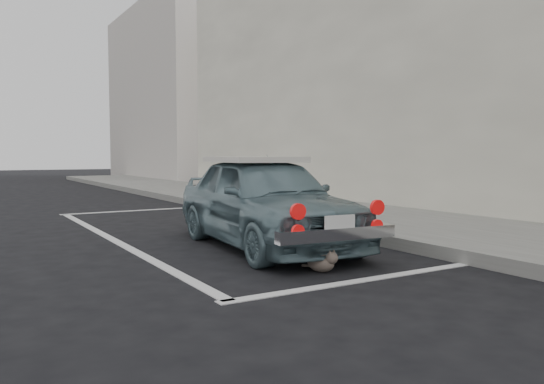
{
  "coord_description": "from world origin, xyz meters",
  "views": [
    {
      "loc": [
        -2.69,
        -4.12,
        1.13
      ],
      "look_at": [
        0.13,
        0.58,
        0.75
      ],
      "focal_mm": 35.0,
      "sensor_mm": 36.0,
      "label": 1
    }
  ],
  "objects": [
    {
      "name": "ground",
      "position": [
        0.0,
        0.0,
        0.0
      ],
      "size": [
        80.0,
        80.0,
        0.0
      ],
      "primitive_type": "plane",
      "color": "black",
      "rests_on": "ground"
    },
    {
      "name": "sidewalk",
      "position": [
        3.2,
        2.0,
        0.07
      ],
      "size": [
        2.8,
        40.0,
        0.15
      ],
      "primitive_type": "cube",
      "color": "slate",
      "rests_on": "ground"
    },
    {
      "name": "shop_building",
      "position": [
        6.33,
        4.0,
        3.49
      ],
      "size": [
        3.5,
        18.0,
        7.0
      ],
      "color": "beige",
      "rests_on": "ground"
    },
    {
      "name": "building_far",
      "position": [
        6.35,
        20.0,
        4.0
      ],
      "size": [
        3.5,
        10.0,
        8.0
      ],
      "primitive_type": "cube",
      "color": "beige",
      "rests_on": "ground"
    },
    {
      "name": "pline_rear",
      "position": [
        0.5,
        -0.5,
        0.0
      ],
      "size": [
        3.0,
        0.12,
        0.01
      ],
      "primitive_type": "cube",
      "color": "silver",
      "rests_on": "ground"
    },
    {
      "name": "pline_front",
      "position": [
        0.5,
        6.5,
        0.0
      ],
      "size": [
        3.0,
        0.12,
        0.01
      ],
      "primitive_type": "cube",
      "color": "silver",
      "rests_on": "ground"
    },
    {
      "name": "pline_side",
      "position": [
        -0.9,
        3.0,
        0.0
      ],
      "size": [
        0.12,
        7.0,
        0.01
      ],
      "primitive_type": "cube",
      "color": "silver",
      "rests_on": "ground"
    },
    {
      "name": "retro_coupe",
      "position": [
        0.58,
        1.48,
        0.58
      ],
      "size": [
        1.64,
        3.46,
        1.14
      ],
      "rotation": [
        0.0,
        0.0,
        -0.09
      ],
      "color": "slate",
      "rests_on": "ground"
    },
    {
      "name": "cat",
      "position": [
        0.34,
        -0.02,
        0.11
      ],
      "size": [
        0.27,
        0.43,
        0.24
      ],
      "rotation": [
        0.0,
        0.0,
        0.27
      ],
      "color": "#64564C",
      "rests_on": "ground"
    }
  ]
}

